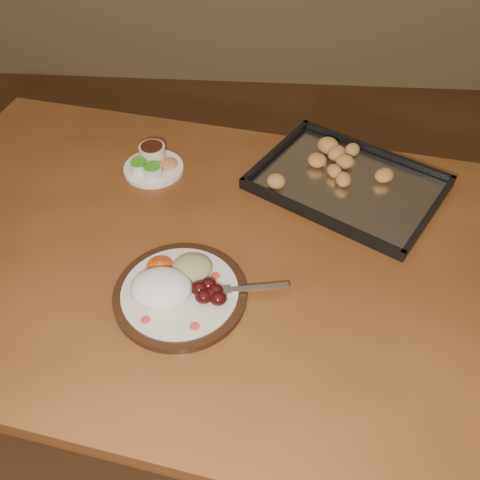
{
  "coord_description": "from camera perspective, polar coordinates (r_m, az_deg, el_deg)",
  "views": [
    {
      "loc": [
        0.16,
        -0.8,
        1.57
      ],
      "look_at": [
        0.1,
        -0.02,
        0.77
      ],
      "focal_mm": 40.0,
      "sensor_mm": 36.0,
      "label": 1
    }
  ],
  "objects": [
    {
      "name": "dining_table",
      "position": [
        1.2,
        -1.51,
        -4.57
      ],
      "size": [
        1.63,
        1.15,
        0.75
      ],
      "rotation": [
        0.0,
        0.0,
        -0.17
      ],
      "color": "brown",
      "rests_on": "ground"
    },
    {
      "name": "condiment_saucer",
      "position": [
        1.34,
        -9.33,
        8.06
      ],
      "size": [
        0.15,
        0.15,
        0.05
      ],
      "rotation": [
        0.0,
        0.0,
        -0.08
      ],
      "color": "white",
      "rests_on": "dining_table"
    },
    {
      "name": "ground",
      "position": [
        1.77,
        -3.47,
        -16.95
      ],
      "size": [
        4.0,
        4.0,
        0.0
      ],
      "primitive_type": "plane",
      "color": "brown",
      "rests_on": "ground"
    },
    {
      "name": "baking_tray",
      "position": [
        1.3,
        11.41,
        6.02
      ],
      "size": [
        0.51,
        0.47,
        0.04
      ],
      "rotation": [
        0.0,
        0.0,
        -0.54
      ],
      "color": "black",
      "rests_on": "dining_table"
    },
    {
      "name": "dinner_plate",
      "position": [
        1.04,
        -6.69,
        -5.25
      ],
      "size": [
        0.34,
        0.26,
        0.06
      ],
      "rotation": [
        0.0,
        0.0,
        0.07
      ],
      "color": "black",
      "rests_on": "dining_table"
    }
  ]
}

